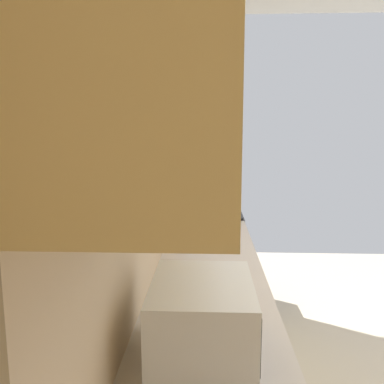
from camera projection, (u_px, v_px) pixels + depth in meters
name	position (u px, v px, depth m)	size (l,w,h in m)	color
wall_back	(135.00, 191.00, 1.92)	(4.39, 0.12, 2.80)	beige
upper_cabinets	(176.00, 82.00, 1.53)	(2.19, 0.34, 0.67)	#EECB7A
oven_range	(209.00, 257.00, 3.83)	(0.59, 0.63, 1.08)	black
microwave	(203.00, 320.00, 1.38)	(0.45, 0.36, 0.28)	white
bowl	(224.00, 229.00, 3.06)	(0.14, 0.14, 0.05)	#D84C47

